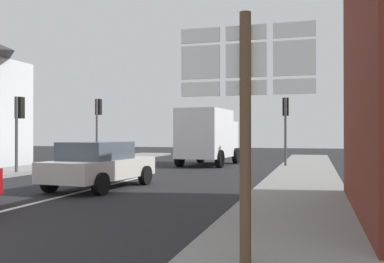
{
  "coord_description": "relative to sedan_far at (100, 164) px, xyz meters",
  "views": [
    {
      "loc": [
        6.67,
        -4.2,
        1.71
      ],
      "look_at": [
        2.37,
        10.86,
        1.81
      ],
      "focal_mm": 40.58,
      "sensor_mm": 36.0,
      "label": 1
    }
  ],
  "objects": [
    {
      "name": "ground_plane",
      "position": [
        -0.13,
        1.88,
        -0.76
      ],
      "size": [
        80.0,
        80.0,
        0.0
      ],
      "primitive_type": "plane",
      "color": "#232326"
    },
    {
      "name": "sidewalk_right",
      "position": [
        6.09,
        -0.12,
        -0.69
      ],
      "size": [
        2.59,
        44.0,
        0.14
      ],
      "primitive_type": "cube",
      "color": "gray",
      "rests_on": "ground"
    },
    {
      "name": "lane_centre_stripe",
      "position": [
        -0.13,
        -2.12,
        -0.75
      ],
      "size": [
        0.16,
        12.0,
        0.01
      ],
      "primitive_type": "cube",
      "color": "silver",
      "rests_on": "ground"
    },
    {
      "name": "sedan_far",
      "position": [
        0.0,
        0.0,
        0.0
      ],
      "size": [
        2.27,
        4.34,
        1.47
      ],
      "color": "beige",
      "rests_on": "ground"
    },
    {
      "name": "delivery_truck",
      "position": [
        0.84,
        10.88,
        0.89
      ],
      "size": [
        2.78,
        5.14,
        3.05
      ],
      "color": "silver",
      "rests_on": "ground"
    },
    {
      "name": "route_sign_post",
      "position": [
        5.72,
        -7.05,
        1.24
      ],
      "size": [
        1.66,
        0.14,
        3.2
      ],
      "color": "brown",
      "rests_on": "ground"
    },
    {
      "name": "traffic_light_near_left",
      "position": [
        -5.36,
        3.07,
        1.66
      ],
      "size": [
        0.3,
        0.49,
        3.27
      ],
      "color": "#47474C",
      "rests_on": "ground"
    },
    {
      "name": "traffic_light_far_right",
      "position": [
        5.1,
        9.85,
        1.86
      ],
      "size": [
        0.3,
        0.49,
        3.54
      ],
      "color": "#47474C",
      "rests_on": "ground"
    },
    {
      "name": "traffic_light_far_left",
      "position": [
        -5.36,
        9.9,
        1.99
      ],
      "size": [
        0.3,
        0.49,
        3.71
      ],
      "color": "#47474C",
      "rests_on": "ground"
    }
  ]
}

